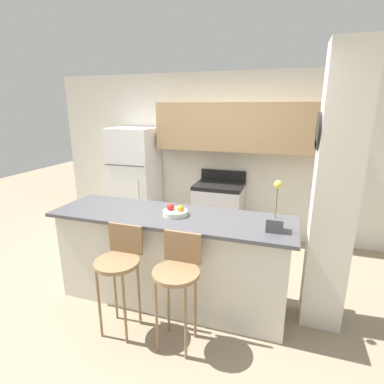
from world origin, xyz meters
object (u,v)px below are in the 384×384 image
stove_range (219,212)px  bar_stool_right (178,273)px  refrigerator (135,181)px  bar_stool_left (120,263)px  fruit_bowl (175,212)px  orchid_vase (275,219)px

stove_range → bar_stool_right: stove_range is taller
refrigerator → stove_range: 1.48m
bar_stool_left → bar_stool_right: bearing=0.0°
stove_range → bar_stool_right: bearing=-85.7°
bar_stool_left → fruit_bowl: fruit_bowl is taller
bar_stool_left → stove_range: bearing=80.0°
fruit_bowl → stove_range: bearing=87.8°
fruit_bowl → orchid_vase: bearing=-5.5°
refrigerator → bar_stool_right: 2.72m
refrigerator → bar_stool_right: size_ratio=1.71×
bar_stool_right → orchid_vase: size_ratio=2.22×
bar_stool_left → orchid_vase: orchid_vase is taller
stove_range → orchid_vase: bearing=-62.9°
refrigerator → fruit_bowl: bearing=-50.7°
stove_range → fruit_bowl: size_ratio=4.33×
refrigerator → orchid_vase: size_ratio=3.79×
refrigerator → bar_stool_left: (1.03, -2.20, -0.17)m
bar_stool_left → refrigerator: bearing=115.0°
bar_stool_left → bar_stool_right: same height
stove_range → orchid_vase: (0.91, -1.77, 0.63)m
refrigerator → fruit_bowl: size_ratio=6.95×
bar_stool_left → orchid_vase: bearing=19.2°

